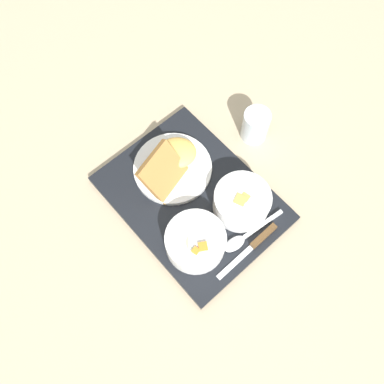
{
  "coord_description": "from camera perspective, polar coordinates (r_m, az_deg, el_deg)",
  "views": [
    {
      "loc": [
        -0.27,
        0.24,
        0.9
      ],
      "look_at": [
        0.0,
        0.0,
        0.05
      ],
      "focal_mm": 38.0,
      "sensor_mm": 36.0,
      "label": 1
    }
  ],
  "objects": [
    {
      "name": "knife",
      "position": [
        0.92,
        9.23,
        -6.83
      ],
      "size": [
        0.01,
        0.18,
        0.01
      ],
      "rotation": [
        0.0,
        0.0,
        1.57
      ],
      "color": "silver",
      "rests_on": "serving_tray"
    },
    {
      "name": "spoon",
      "position": [
        0.92,
        7.21,
        -6.39
      ],
      "size": [
        0.04,
        0.16,
        0.01
      ],
      "rotation": [
        0.0,
        0.0,
        1.44
      ],
      "color": "silver",
      "rests_on": "serving_tray"
    },
    {
      "name": "ground_plane",
      "position": [
        0.97,
        -0.0,
        -1.1
      ],
      "size": [
        4.0,
        4.0,
        0.0
      ],
      "primitive_type": "plane",
      "color": "tan"
    },
    {
      "name": "bowl_salad",
      "position": [
        0.88,
        0.5,
        -6.95
      ],
      "size": [
        0.13,
        0.13,
        0.06
      ],
      "color": "white",
      "rests_on": "serving_tray"
    },
    {
      "name": "plate_main",
      "position": [
        0.97,
        -2.8,
        3.86
      ],
      "size": [
        0.19,
        0.19,
        0.09
      ],
      "color": "white",
      "rests_on": "serving_tray"
    },
    {
      "name": "bowl_soup",
      "position": [
        0.92,
        7.01,
        -1.3
      ],
      "size": [
        0.13,
        0.13,
        0.06
      ],
      "color": "white",
      "rests_on": "serving_tray"
    },
    {
      "name": "serving_tray",
      "position": [
        0.96,
        -0.0,
        -0.91
      ],
      "size": [
        0.41,
        0.31,
        0.02
      ],
      "color": "black",
      "rests_on": "ground_plane"
    },
    {
      "name": "glass_water",
      "position": [
        1.03,
        8.84,
        9.08
      ],
      "size": [
        0.07,
        0.07,
        0.09
      ],
      "color": "silver",
      "rests_on": "ground_plane"
    }
  ]
}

